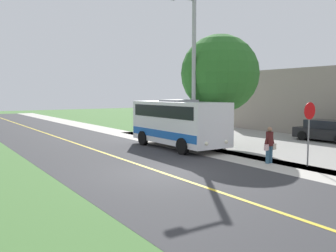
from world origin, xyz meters
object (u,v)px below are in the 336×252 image
at_px(shuttle_bus_front, 178,121).
at_px(parked_car_near, 327,131).
at_px(pedestrian_with_bags, 269,144).
at_px(tree_curbside, 220,74).
at_px(street_light_pole, 192,67).
at_px(stop_sign, 309,123).

xyz_separation_m(shuttle_bus_front, parked_car_near, (-10.10, 3.25, -0.90)).
relative_size(pedestrian_with_bags, tree_curbside, 0.25).
height_order(shuttle_bus_front, street_light_pole, street_light_pole).
bearing_deg(pedestrian_with_bags, shuttle_bus_front, -83.29).
xyz_separation_m(parked_car_near, tree_curbside, (7.24, -2.84, 3.80)).
xyz_separation_m(pedestrian_with_bags, stop_sign, (-0.82, 1.50, 1.04)).
bearing_deg(pedestrian_with_bags, tree_curbside, -109.73).
relative_size(shuttle_bus_front, pedestrian_with_bags, 4.07).
distance_m(stop_sign, street_light_pole, 7.59).
xyz_separation_m(pedestrian_with_bags, parked_car_near, (-9.36, -3.06, -0.23)).
distance_m(stop_sign, tree_curbside, 7.93).
bearing_deg(parked_car_near, tree_curbside, -21.41).
distance_m(shuttle_bus_front, parked_car_near, 10.65).
bearing_deg(tree_curbside, shuttle_bus_front, -8.28).
bearing_deg(pedestrian_with_bags, street_light_pole, -85.83).
height_order(stop_sign, parked_car_near, stop_sign).
xyz_separation_m(pedestrian_with_bags, street_light_pole, (0.40, -5.44, 3.85)).
bearing_deg(stop_sign, parked_car_near, -151.88).
xyz_separation_m(stop_sign, street_light_pole, (1.21, -6.94, 2.81)).
xyz_separation_m(pedestrian_with_bags, tree_curbside, (-2.12, -5.90, 3.56)).
relative_size(shuttle_bus_front, parked_car_near, 1.58).
distance_m(pedestrian_with_bags, parked_car_near, 9.85).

